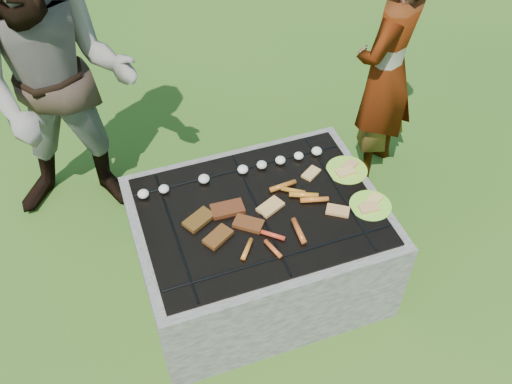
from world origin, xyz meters
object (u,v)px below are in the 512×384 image
Objects in this scene: plate_near at (370,206)px; plate_far at (347,170)px; bystander at (59,87)px; cook at (386,72)px; fire_pit at (259,249)px.

plate_far is at bearing 90.12° from plate_near.
bystander reaches higher than plate_far.
bystander is (-1.91, 0.30, 0.15)m from cook.
plate_far is at bearing -17.00° from bystander.
fire_pit is at bearing 163.72° from plate_near.
plate_near is 0.98m from cook.
plate_far is 0.76m from cook.
plate_near is at bearing -24.73° from bystander.
fire_pit is 0.70× the size of bystander.
plate_far is 0.28m from plate_near.
fire_pit is 4.52× the size of plate_far.
fire_pit is 0.82× the size of cook.
fire_pit is 1.35m from cook.
cook is (0.51, 0.54, 0.18)m from plate_far.
plate_far is (0.56, 0.12, 0.33)m from fire_pit.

